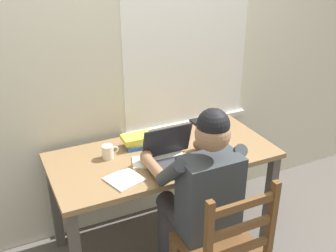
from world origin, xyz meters
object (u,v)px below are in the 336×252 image
(desk, at_px, (163,166))
(coffee_mug_white, at_px, (108,152))
(wooden_chair, at_px, (224,251))
(book_stack_main, at_px, (137,141))
(coffee_mug_dark, at_px, (216,123))
(laptop, at_px, (173,156))
(computer_mouse, at_px, (220,156))
(seated_person, at_px, (200,191))

(desk, xyz_separation_m, coffee_mug_white, (-0.34, 0.10, 0.14))
(wooden_chair, relative_size, book_stack_main, 4.71)
(desk, height_order, coffee_mug_white, coffee_mug_white)
(desk, height_order, coffee_mug_dark, coffee_mug_dark)
(laptop, distance_m, coffee_mug_dark, 0.60)
(computer_mouse, bearing_deg, coffee_mug_white, 153.83)
(coffee_mug_white, distance_m, book_stack_main, 0.23)
(coffee_mug_dark, distance_m, book_stack_main, 0.62)
(wooden_chair, height_order, book_stack_main, wooden_chair)
(desk, relative_size, laptop, 4.49)
(seated_person, distance_m, coffee_mug_white, 0.66)
(wooden_chair, relative_size, computer_mouse, 9.58)
(desk, height_order, wooden_chair, wooden_chair)
(computer_mouse, xyz_separation_m, book_stack_main, (-0.42, 0.38, 0.03))
(laptop, bearing_deg, coffee_mug_white, 144.26)
(seated_person, bearing_deg, wooden_chair, -90.00)
(computer_mouse, distance_m, coffee_mug_white, 0.72)
(laptop, relative_size, computer_mouse, 3.30)
(wooden_chair, distance_m, coffee_mug_dark, 1.04)
(coffee_mug_dark, bearing_deg, laptop, -147.82)
(book_stack_main, bearing_deg, coffee_mug_white, -164.82)
(book_stack_main, bearing_deg, wooden_chair, -79.65)
(laptop, xyz_separation_m, computer_mouse, (0.30, -0.07, -0.04))
(laptop, bearing_deg, coffee_mug_dark, 32.18)
(coffee_mug_dark, bearing_deg, seated_person, -128.21)
(seated_person, bearing_deg, book_stack_main, 105.14)
(seated_person, bearing_deg, coffee_mug_white, 126.37)
(laptop, bearing_deg, seated_person, -81.78)
(book_stack_main, bearing_deg, desk, -54.05)
(wooden_chair, xyz_separation_m, computer_mouse, (0.26, 0.49, 0.29))
(laptop, bearing_deg, book_stack_main, 110.91)
(coffee_mug_dark, bearing_deg, book_stack_main, -179.21)
(wooden_chair, distance_m, computer_mouse, 0.62)
(book_stack_main, bearing_deg, laptop, -69.09)
(desk, relative_size, coffee_mug_white, 13.28)
(seated_person, height_order, coffee_mug_dark, seated_person)
(desk, xyz_separation_m, coffee_mug_dark, (0.51, 0.17, 0.15))
(laptop, bearing_deg, computer_mouse, -12.84)
(desk, xyz_separation_m, seated_person, (0.04, -0.42, 0.05))
(desk, height_order, computer_mouse, computer_mouse)
(laptop, distance_m, book_stack_main, 0.33)
(wooden_chair, relative_size, coffee_mug_dark, 7.62)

